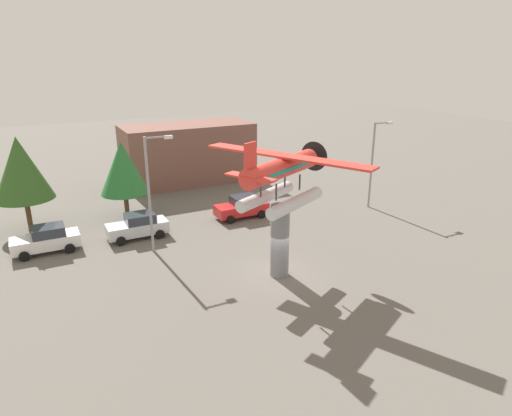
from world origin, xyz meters
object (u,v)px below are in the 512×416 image
object	(u,v)px
car_mid_silver	(138,226)
storefront_building	(188,153)
car_far_red	(242,207)
floatplane_monument	(282,176)
tree_east	(123,168)
display_pedestal	(280,241)
car_near_white	(46,239)
tree_west	(21,169)
streetlight_secondary	(374,158)
streetlight_primary	(152,186)

from	to	relation	value
car_mid_silver	storefront_building	xyz separation A→B (m)	(8.14, 12.47, 2.02)
car_mid_silver	car_far_red	world-z (taller)	same
floatplane_monument	tree_east	xyz separation A→B (m)	(-5.99, 13.91, -1.93)
display_pedestal	tree_east	xyz separation A→B (m)	(-5.87, 13.97, 1.92)
car_near_white	tree_west	world-z (taller)	tree_west
car_near_white	streetlight_secondary	world-z (taller)	streetlight_secondary
storefront_building	streetlight_primary	bearing A→B (deg)	-116.62
car_near_white	streetlight_secondary	size ratio (longest dim) A/B	0.59
car_far_red	tree_east	world-z (taller)	tree_east
display_pedestal	car_far_red	xyz separation A→B (m)	(2.31, 9.91, -1.30)
streetlight_primary	display_pedestal	bearing A→B (deg)	-50.77
floatplane_monument	car_near_white	xyz separation A→B (m)	(-12.09, 9.79, -5.15)
car_near_white	storefront_building	world-z (taller)	storefront_building
streetlight_primary	storefront_building	distance (m)	17.10
streetlight_primary	tree_east	world-z (taller)	streetlight_primary
car_near_white	tree_west	size ratio (longest dim) A/B	0.60
floatplane_monument	car_mid_silver	distance (m)	12.42
streetlight_primary	streetlight_secondary	world-z (taller)	streetlight_primary
car_near_white	tree_east	distance (m)	8.04
floatplane_monument	storefront_building	distance (m)	22.25
car_mid_silver	streetlight_primary	xyz separation A→B (m)	(0.51, -2.76, 3.57)
tree_west	car_far_red	bearing A→B (deg)	-17.08
tree_east	car_near_white	bearing A→B (deg)	-146.00
tree_west	car_near_white	bearing A→B (deg)	-79.76
car_near_white	car_far_red	size ratio (longest dim) A/B	1.00
floatplane_monument	car_far_red	size ratio (longest dim) A/B	2.33
car_near_white	tree_west	bearing A→B (deg)	-79.76
streetlight_primary	tree_west	size ratio (longest dim) A/B	1.09
floatplane_monument	streetlight_secondary	bearing A→B (deg)	2.40
storefront_building	display_pedestal	bearing A→B (deg)	-95.47
streetlight_secondary	tree_west	bearing A→B (deg)	164.42
car_far_red	display_pedestal	bearing A→B (deg)	76.87
tree_east	display_pedestal	bearing A→B (deg)	-67.21
display_pedestal	floatplane_monument	world-z (taller)	floatplane_monument
tree_east	floatplane_monument	bearing A→B (deg)	-66.72
floatplane_monument	tree_west	bearing A→B (deg)	105.19
display_pedestal	tree_west	world-z (taller)	tree_west
display_pedestal	streetlight_secondary	distance (m)	15.23
floatplane_monument	car_near_white	size ratio (longest dim) A/B	2.33
streetlight_secondary	storefront_building	world-z (taller)	streetlight_secondary
display_pedestal	car_far_red	size ratio (longest dim) A/B	1.04
floatplane_monument	tree_east	world-z (taller)	floatplane_monument
display_pedestal	car_far_red	distance (m)	10.26
streetlight_primary	storefront_building	bearing A→B (deg)	63.38
floatplane_monument	car_near_white	distance (m)	16.39
streetlight_secondary	tree_west	xyz separation A→B (m)	(-26.04, 7.26, 0.49)
floatplane_monument	storefront_building	world-z (taller)	floatplane_monument
storefront_building	tree_west	size ratio (longest dim) A/B	1.82
streetlight_primary	tree_east	bearing A→B (deg)	92.71
streetlight_primary	car_mid_silver	bearing A→B (deg)	100.40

